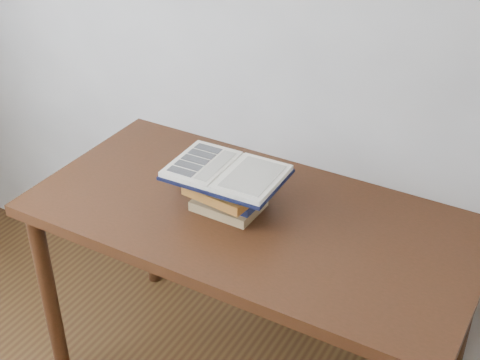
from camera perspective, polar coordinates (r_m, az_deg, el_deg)
The scene contains 3 objects.
desk at distance 2.26m, azimuth 1.02°, elevation -4.85°, with size 1.49×0.74×0.80m.
book_stack at distance 2.19m, azimuth -1.00°, elevation -1.12°, with size 0.24×0.20×0.12m.
open_book at distance 2.16m, azimuth -1.16°, elevation 0.67°, with size 0.38×0.27×0.03m.
Camera 1 is at (0.88, -0.21, 2.06)m, focal length 50.00 mm.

